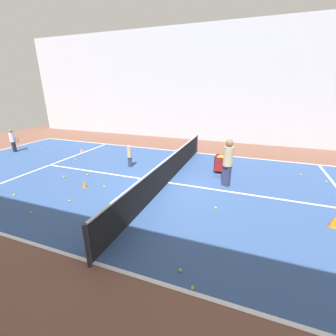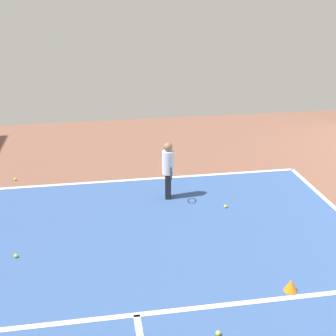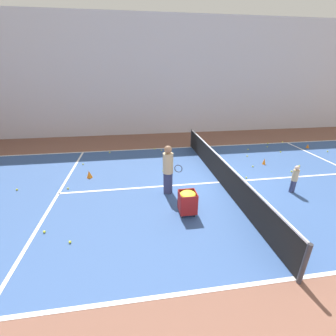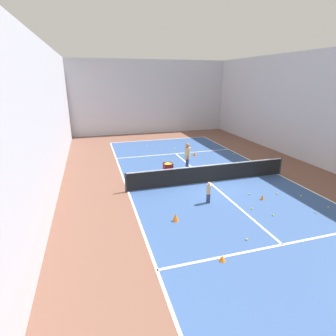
# 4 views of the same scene
# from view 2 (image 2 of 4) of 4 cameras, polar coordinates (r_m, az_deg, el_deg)

# --- Properties ---
(line_baseline_near) EXTENTS (9.20, 0.10, 0.00)m
(line_baseline_near) POSITION_cam_2_polar(r_m,az_deg,el_deg) (11.53, -6.47, -1.60)
(line_baseline_near) COLOR white
(line_baseline_near) RESTS_ON ground
(line_service_near) EXTENTS (9.20, 0.10, 0.00)m
(line_service_near) POSITION_cam_2_polar(r_m,az_deg,el_deg) (7.21, -3.84, -17.43)
(line_service_near) COLOR white
(line_service_near) RESTS_ON ground
(player_near_baseline) EXTENTS (0.29, 0.60, 1.32)m
(player_near_baseline) POSITION_cam_2_polar(r_m,az_deg,el_deg) (10.30, 0.01, 0.14)
(player_near_baseline) COLOR black
(player_near_baseline) RESTS_ON ground
(training_cone_4) EXTENTS (0.22, 0.22, 0.20)m
(training_cone_4) POSITION_cam_2_polar(r_m,az_deg,el_deg) (7.84, 14.74, -13.66)
(training_cone_4) COLOR orange
(training_cone_4) RESTS_ON ground
(tennis_ball_0) EXTENTS (0.07, 0.07, 0.07)m
(tennis_ball_0) POSITION_cam_2_polar(r_m,az_deg,el_deg) (6.89, 6.12, -19.38)
(tennis_ball_0) COLOR yellow
(tennis_ball_0) RESTS_ON ground
(tennis_ball_11) EXTENTS (0.07, 0.07, 0.07)m
(tennis_ball_11) POSITION_cam_2_polar(r_m,az_deg,el_deg) (12.09, -18.15, -1.29)
(tennis_ball_11) COLOR yellow
(tennis_ball_11) RESTS_ON ground
(tennis_ball_15) EXTENTS (0.07, 0.07, 0.07)m
(tennis_ball_15) POSITION_cam_2_polar(r_m,az_deg,el_deg) (8.85, -18.07, -10.14)
(tennis_ball_15) COLOR yellow
(tennis_ball_15) RESTS_ON ground
(tennis_ball_19) EXTENTS (0.07, 0.07, 0.07)m
(tennis_ball_19) POSITION_cam_2_polar(r_m,az_deg,el_deg) (10.21, 7.02, -4.65)
(tennis_ball_19) COLOR yellow
(tennis_ball_19) RESTS_ON ground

